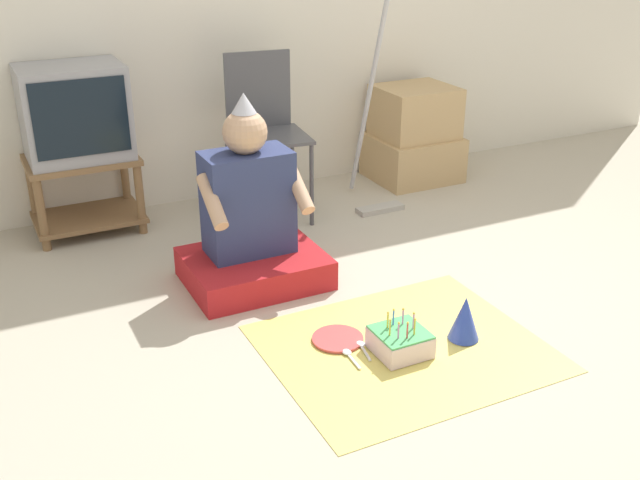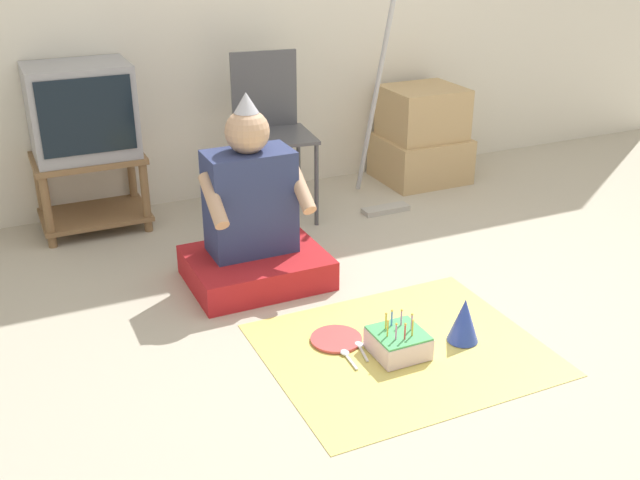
{
  "view_description": "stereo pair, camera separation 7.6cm",
  "coord_description": "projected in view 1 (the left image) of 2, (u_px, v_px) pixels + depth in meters",
  "views": [
    {
      "loc": [
        -1.72,
        -2.22,
        1.63
      ],
      "look_at": [
        -0.46,
        0.32,
        0.35
      ],
      "focal_mm": 42.0,
      "sensor_mm": 36.0,
      "label": 1
    },
    {
      "loc": [
        -1.65,
        -2.25,
        1.63
      ],
      "look_at": [
        -0.46,
        0.32,
        0.35
      ],
      "focal_mm": 42.0,
      "sensor_mm": 36.0,
      "label": 2
    }
  ],
  "objects": [
    {
      "name": "plastic_spoon_far",
      "position": [
        348.0,
        354.0,
        2.94
      ],
      "size": [
        0.04,
        0.15,
        0.01
      ],
      "color": "white",
      "rests_on": "party_cloth"
    },
    {
      "name": "person_seated",
      "position": [
        251.0,
        226.0,
        3.44
      ],
      "size": [
        0.63,
        0.5,
        0.89
      ],
      "color": "red",
      "rests_on": "ground_plane"
    },
    {
      "name": "cardboard_box_stack",
      "position": [
        414.0,
        136.0,
        4.76
      ],
      "size": [
        0.52,
        0.48,
        0.6
      ],
      "color": "tan",
      "rests_on": "ground_plane"
    },
    {
      "name": "ground_plane",
      "position": [
        450.0,
        323.0,
        3.18
      ],
      "size": [
        16.0,
        16.0,
        0.0
      ],
      "primitive_type": "plane",
      "color": "#BCB29E"
    },
    {
      "name": "party_cloth",
      "position": [
        405.0,
        348.0,
        3.0
      ],
      "size": [
        1.08,
        0.91,
        0.01
      ],
      "color": "#EAD666",
      "rests_on": "ground_plane"
    },
    {
      "name": "paper_plate",
      "position": [
        338.0,
        339.0,
        3.05
      ],
      "size": [
        0.21,
        0.21,
        0.01
      ],
      "color": "#D84C4C",
      "rests_on": "party_cloth"
    },
    {
      "name": "tv",
      "position": [
        74.0,
        112.0,
        3.83
      ],
      "size": [
        0.52,
        0.39,
        0.48
      ],
      "color": "#99999E",
      "rests_on": "tv_stand"
    },
    {
      "name": "tv_stand",
      "position": [
        85.0,
        187.0,
        3.99
      ],
      "size": [
        0.56,
        0.41,
        0.41
      ],
      "color": "olive",
      "rests_on": "ground_plane"
    },
    {
      "name": "party_hat_blue",
      "position": [
        465.0,
        318.0,
        3.02
      ],
      "size": [
        0.13,
        0.13,
        0.19
      ],
      "color": "blue",
      "rests_on": "party_cloth"
    },
    {
      "name": "dust_mop",
      "position": [
        373.0,
        150.0,
        4.28
      ],
      "size": [
        0.28,
        0.4,
        1.19
      ],
      "color": "#B2ADA3",
      "rests_on": "ground_plane"
    },
    {
      "name": "birthday_cake",
      "position": [
        400.0,
        341.0,
        2.95
      ],
      "size": [
        0.2,
        0.2,
        0.17
      ],
      "color": "silver",
      "rests_on": "party_cloth"
    },
    {
      "name": "folding_chair",
      "position": [
        264.0,
        123.0,
        4.1
      ],
      "size": [
        0.47,
        0.44,
        0.9
      ],
      "color": "#4C4C51",
      "rests_on": "ground_plane"
    },
    {
      "name": "plastic_spoon_near",
      "position": [
        362.0,
        346.0,
        2.99
      ],
      "size": [
        0.05,
        0.14,
        0.01
      ],
      "color": "white",
      "rests_on": "party_cloth"
    }
  ]
}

